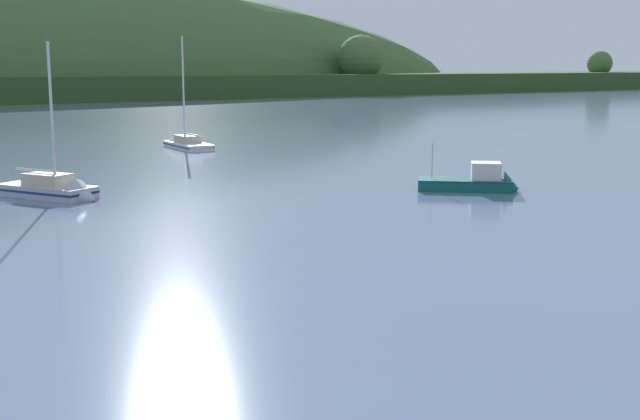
# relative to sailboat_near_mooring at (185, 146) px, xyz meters

# --- Properties ---
(sailboat_near_mooring) EXTENTS (2.41, 7.29, 11.16)m
(sailboat_near_mooring) POSITION_rel_sailboat_near_mooring_xyz_m (0.00, 0.00, 0.00)
(sailboat_near_mooring) COLOR white
(sailboat_near_mooring) RESTS_ON ground
(sailboat_far_left) EXTENTS (5.36, 6.87, 9.69)m
(sailboat_far_left) POSITION_rel_sailboat_near_mooring_xyz_m (-16.85, -23.55, 0.11)
(sailboat_far_left) COLOR #ADB2BC
(sailboat_far_left) RESTS_ON ground
(fishing_boat_moored) EXTENTS (6.07, 5.45, 3.73)m
(fishing_boat_moored) POSITION_rel_sailboat_near_mooring_xyz_m (5.66, -33.29, 0.17)
(fishing_boat_moored) COLOR #0F564C
(fishing_boat_moored) RESTS_ON ground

